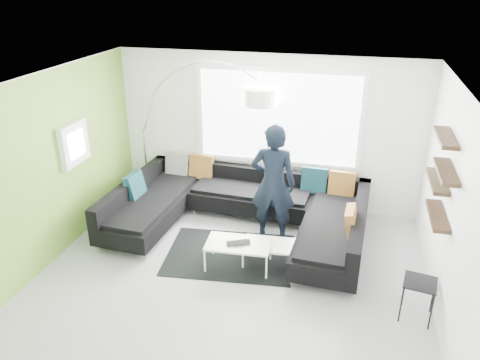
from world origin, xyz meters
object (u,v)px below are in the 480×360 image
Objects in this scene: sectional_sofa at (238,213)px; side_table at (417,299)px; coffee_table at (254,253)px; laptop at (239,245)px; arc_lamp at (143,131)px; person at (273,184)px.

side_table is at bearing -25.34° from sectional_sofa.
laptop reaches higher than coffee_table.
sectional_sofa is 2.46m from arc_lamp.
arc_lamp is at bearing 158.45° from sectional_sofa.
laptop is at bearing 169.08° from side_table.
coffee_table is (0.45, -0.83, -0.19)m from sectional_sofa.
coffee_table is 2.93× the size of laptop.
coffee_table is at bearing -34.58° from arc_lamp.
person is at bearing 47.71° from laptop.
person is (2.63, -0.92, -0.36)m from arc_lamp.
side_table is 2.49m from laptop.
laptop is (-0.19, -0.16, 0.21)m from coffee_table.
side_table is at bearing -19.50° from coffee_table.
coffee_table is at bearing 80.72° from person.
sectional_sofa is at bearing 79.22° from laptop.
sectional_sofa reaches higher than side_table.
coffee_table is 1.16m from person.
sectional_sofa is 1.56× the size of arc_lamp.
side_table is (4.77, -2.40, -1.08)m from arc_lamp.
laptop is (-2.44, 0.47, 0.15)m from side_table.
side_table is (2.25, -0.63, 0.07)m from coffee_table.
arc_lamp is 5.01× the size of side_table.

